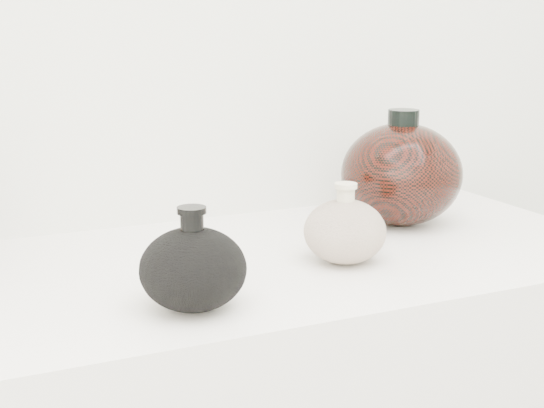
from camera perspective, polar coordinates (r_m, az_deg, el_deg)
name	(u,v)px	position (r m, az deg, el deg)	size (l,w,h in m)	color
black_gourd_vase	(193,268)	(0.89, -5.96, -4.83)	(0.15, 0.15, 0.12)	black
cream_gourd_vase	(345,231)	(1.06, 5.50, -2.01)	(0.13, 0.13, 0.11)	beige
right_round_pot	(401,174)	(1.27, 9.71, 2.27)	(0.21, 0.21, 0.19)	black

